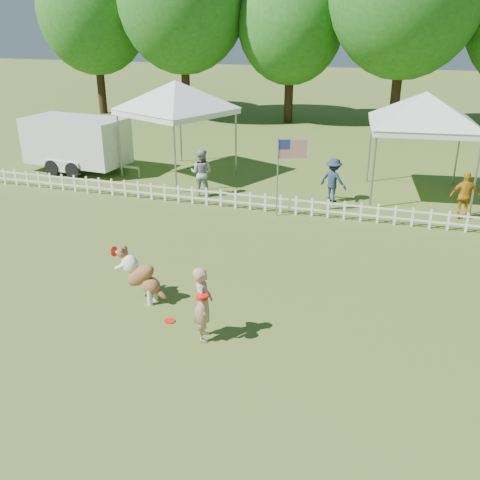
{
  "coord_description": "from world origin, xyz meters",
  "views": [
    {
      "loc": [
        3.82,
        -8.64,
        5.78
      ],
      "look_at": [
        0.48,
        2.0,
        1.1
      ],
      "focal_mm": 40.0,
      "sensor_mm": 36.0,
      "label": 1
    }
  ],
  "objects_px": {
    "spectator_a": "(202,173)",
    "canopy_tent_right": "(420,147)",
    "dog": "(141,276)",
    "handler": "(203,304)",
    "cargo_trailer": "(77,144)",
    "canopy_tent_left": "(177,130)",
    "spectator_c": "(465,196)",
    "flag_pole": "(277,178)",
    "spectator_b": "(333,180)",
    "frisbee_on_turf": "(170,321)"
  },
  "relations": [
    {
      "from": "canopy_tent_left",
      "to": "spectator_b",
      "type": "xyz_separation_m",
      "value": [
        6.18,
        -1.37,
        -1.03
      ]
    },
    {
      "from": "frisbee_on_turf",
      "to": "flag_pole",
      "type": "xyz_separation_m",
      "value": [
        0.59,
        6.77,
        1.22
      ]
    },
    {
      "from": "canopy_tent_left",
      "to": "frisbee_on_turf",
      "type": "bearing_deg",
      "value": -43.55
    },
    {
      "from": "handler",
      "to": "cargo_trailer",
      "type": "relative_size",
      "value": 0.31
    },
    {
      "from": "canopy_tent_left",
      "to": "spectator_a",
      "type": "distance_m",
      "value": 2.87
    },
    {
      "from": "handler",
      "to": "canopy_tent_left",
      "type": "xyz_separation_m",
      "value": [
        -5.04,
        10.44,
        1.01
      ]
    },
    {
      "from": "frisbee_on_turf",
      "to": "spectator_b",
      "type": "distance_m",
      "value": 8.98
    },
    {
      "from": "canopy_tent_right",
      "to": "spectator_b",
      "type": "relative_size",
      "value": 2.35
    },
    {
      "from": "canopy_tent_left",
      "to": "cargo_trailer",
      "type": "bearing_deg",
      "value": -148.49
    },
    {
      "from": "cargo_trailer",
      "to": "canopy_tent_left",
      "type": "bearing_deg",
      "value": 12.39
    },
    {
      "from": "canopy_tent_right",
      "to": "flag_pole",
      "type": "distance_m",
      "value": 5.29
    },
    {
      "from": "dog",
      "to": "canopy_tent_right",
      "type": "bearing_deg",
      "value": 66.22
    },
    {
      "from": "dog",
      "to": "spectator_c",
      "type": "relative_size",
      "value": 0.82
    },
    {
      "from": "handler",
      "to": "spectator_c",
      "type": "xyz_separation_m",
      "value": [
        5.2,
        8.58,
        -0.01
      ]
    },
    {
      "from": "dog",
      "to": "spectator_c",
      "type": "bearing_deg",
      "value": 54.0
    },
    {
      "from": "cargo_trailer",
      "to": "handler",
      "type": "bearing_deg",
      "value": -42.2
    },
    {
      "from": "spectator_a",
      "to": "canopy_tent_right",
      "type": "bearing_deg",
      "value": -166.47
    },
    {
      "from": "handler",
      "to": "spectator_a",
      "type": "bearing_deg",
      "value": 3.07
    },
    {
      "from": "dog",
      "to": "canopy_tent_left",
      "type": "relative_size",
      "value": 0.34
    },
    {
      "from": "cargo_trailer",
      "to": "spectator_a",
      "type": "bearing_deg",
      "value": -9.53
    },
    {
      "from": "frisbee_on_turf",
      "to": "canopy_tent_right",
      "type": "height_order",
      "value": "canopy_tent_right"
    },
    {
      "from": "frisbee_on_turf",
      "to": "canopy_tent_left",
      "type": "distance_m",
      "value": 11.04
    },
    {
      "from": "canopy_tent_left",
      "to": "canopy_tent_right",
      "type": "height_order",
      "value": "canopy_tent_left"
    },
    {
      "from": "flag_pole",
      "to": "canopy_tent_left",
      "type": "bearing_deg",
      "value": 121.01
    },
    {
      "from": "cargo_trailer",
      "to": "spectator_b",
      "type": "height_order",
      "value": "cargo_trailer"
    },
    {
      "from": "canopy_tent_left",
      "to": "spectator_a",
      "type": "xyz_separation_m",
      "value": [
        1.75,
        -2.06,
        -0.96
      ]
    },
    {
      "from": "spectator_b",
      "to": "frisbee_on_turf",
      "type": "bearing_deg",
      "value": 98.87
    },
    {
      "from": "canopy_tent_right",
      "to": "handler",
      "type": "bearing_deg",
      "value": -116.57
    },
    {
      "from": "spectator_c",
      "to": "spectator_b",
      "type": "bearing_deg",
      "value": -16.37
    },
    {
      "from": "dog",
      "to": "spectator_b",
      "type": "relative_size",
      "value": 0.82
    },
    {
      "from": "cargo_trailer",
      "to": "spectator_c",
      "type": "bearing_deg",
      "value": -0.28
    },
    {
      "from": "dog",
      "to": "frisbee_on_turf",
      "type": "distance_m",
      "value": 1.27
    },
    {
      "from": "handler",
      "to": "canopy_tent_right",
      "type": "relative_size",
      "value": 0.44
    },
    {
      "from": "handler",
      "to": "spectator_a",
      "type": "height_order",
      "value": "spectator_a"
    },
    {
      "from": "frisbee_on_turf",
      "to": "spectator_b",
      "type": "xyz_separation_m",
      "value": [
        2.03,
        8.72,
        0.73
      ]
    },
    {
      "from": "canopy_tent_left",
      "to": "spectator_c",
      "type": "relative_size",
      "value": 2.38
    },
    {
      "from": "handler",
      "to": "spectator_a",
      "type": "distance_m",
      "value": 9.0
    },
    {
      "from": "dog",
      "to": "spectator_c",
      "type": "distance_m",
      "value": 10.34
    },
    {
      "from": "canopy_tent_right",
      "to": "cargo_trailer",
      "type": "xyz_separation_m",
      "value": [
        -12.94,
        -0.55,
        -0.65
      ]
    },
    {
      "from": "frisbee_on_turf",
      "to": "spectator_a",
      "type": "bearing_deg",
      "value": 106.61
    },
    {
      "from": "frisbee_on_turf",
      "to": "spectator_a",
      "type": "height_order",
      "value": "spectator_a"
    },
    {
      "from": "handler",
      "to": "spectator_b",
      "type": "xyz_separation_m",
      "value": [
        1.14,
        9.07,
        -0.02
      ]
    },
    {
      "from": "frisbee_on_turf",
      "to": "spectator_c",
      "type": "distance_m",
      "value": 10.27
    },
    {
      "from": "dog",
      "to": "frisbee_on_turf",
      "type": "xyz_separation_m",
      "value": [
        0.92,
        -0.64,
        -0.6
      ]
    },
    {
      "from": "spectator_b",
      "to": "spectator_a",
      "type": "bearing_deg",
      "value": 30.87
    },
    {
      "from": "canopy_tent_left",
      "to": "flag_pole",
      "type": "relative_size",
      "value": 1.44
    },
    {
      "from": "handler",
      "to": "flag_pole",
      "type": "relative_size",
      "value": 0.62
    },
    {
      "from": "flag_pole",
      "to": "frisbee_on_turf",
      "type": "bearing_deg",
      "value": -118.89
    },
    {
      "from": "dog",
      "to": "canopy_tent_right",
      "type": "distance_m",
      "value": 11.04
    },
    {
      "from": "canopy_tent_left",
      "to": "flag_pole",
      "type": "distance_m",
      "value": 5.81
    }
  ]
}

